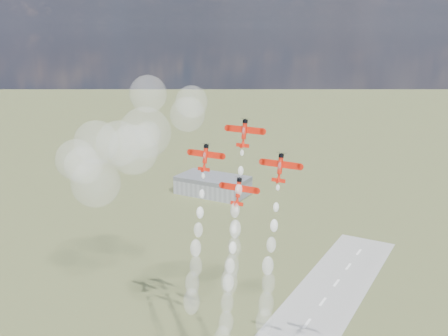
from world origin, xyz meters
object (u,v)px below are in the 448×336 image
plane_lead (244,132)px  plane_slot (238,191)px  plane_right (280,167)px  hangar (213,185)px  plane_left (205,157)px

plane_lead → plane_slot: (0.00, -3.54, -17.47)m
plane_right → plane_slot: size_ratio=1.00×
hangar → plane_left: plane_left is taller
hangar → plane_right: plane_right is taller
hangar → plane_lead: plane_lead is taller
hangar → plane_slot: bearing=-57.7°
plane_lead → plane_right: bearing=-7.9°
plane_right → plane_slot: (-12.73, -1.77, -8.74)m
plane_lead → plane_right: plane_lead is taller
plane_lead → plane_slot: size_ratio=1.00×
plane_lead → plane_left: 15.54m
hangar → plane_left: (99.81, -176.14, 71.76)m
plane_lead → plane_left: bearing=-172.1°
plane_lead → plane_right: size_ratio=1.00×
plane_lead → plane_slot: 17.83m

